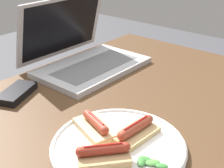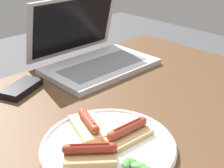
{
  "view_description": "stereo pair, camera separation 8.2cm",
  "coord_description": "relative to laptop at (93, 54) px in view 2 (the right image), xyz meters",
  "views": [
    {
      "loc": [
        -0.57,
        -0.41,
        1.13
      ],
      "look_at": [
        -0.01,
        0.06,
        0.77
      ],
      "focal_mm": 50.0,
      "sensor_mm": 36.0,
      "label": 1
    },
    {
      "loc": [
        -0.51,
        -0.47,
        1.13
      ],
      "look_at": [
        -0.01,
        0.06,
        0.77
      ],
      "focal_mm": 50.0,
      "sensor_mm": 36.0,
      "label": 2
    }
  ],
  "objects": [
    {
      "name": "laptop",
      "position": [
        0.0,
        0.0,
        0.0
      ],
      "size": [
        0.37,
        0.29,
        0.23
      ],
      "color": "#B7B7BC",
      "rests_on": "desk"
    },
    {
      "name": "sausage_toast_left",
      "position": [
        -0.23,
        -0.39,
        -0.02
      ],
      "size": [
        0.11,
        0.07,
        0.04
      ],
      "rotation": [
        0.0,
        0.0,
        3.07
      ],
      "color": "tan",
      "rests_on": "plate"
    },
    {
      "name": "sausage_toast_right",
      "position": [
        -0.27,
        -0.31,
        -0.02
      ],
      "size": [
        0.1,
        0.13,
        0.04
      ],
      "rotation": [
        0.0,
        0.0,
        1.25
      ],
      "color": "#D6B784",
      "rests_on": "plate"
    },
    {
      "name": "salad_pile",
      "position": [
        -0.29,
        -0.46,
        -0.03
      ],
      "size": [
        0.08,
        0.07,
        0.01
      ],
      "color": "#387A33",
      "rests_on": "plate"
    },
    {
      "name": "sausage_toast_middle",
      "position": [
        -0.34,
        -0.39,
        -0.02
      ],
      "size": [
        0.12,
        0.11,
        0.04
      ],
      "rotation": [
        0.0,
        0.0,
        2.44
      ],
      "color": "tan",
      "rests_on": "plate"
    },
    {
      "name": "desk",
      "position": [
        -0.13,
        -0.3,
        -0.13
      ],
      "size": [
        1.09,
        0.84,
        0.71
      ],
      "color": "#4C331E",
      "rests_on": "ground_plane"
    },
    {
      "name": "external_drive",
      "position": [
        -0.28,
        -0.01,
        -0.03
      ],
      "size": [
        0.14,
        0.11,
        0.02
      ],
      "rotation": [
        0.0,
        0.0,
        0.4
      ],
      "color": "black",
      "rests_on": "desk"
    },
    {
      "name": "plate",
      "position": [
        -0.28,
        -0.38,
        -0.03
      ],
      "size": [
        0.29,
        0.29,
        0.02
      ],
      "color": "white",
      "rests_on": "desk"
    }
  ]
}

